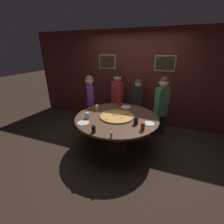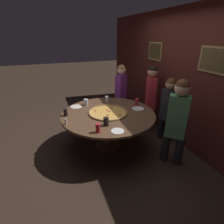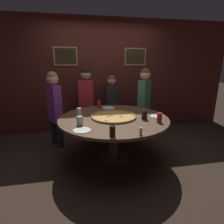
# 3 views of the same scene
# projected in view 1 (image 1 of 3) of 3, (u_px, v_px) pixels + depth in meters

# --- Properties ---
(ground_plane) EXTENTS (24.00, 24.00, 0.00)m
(ground_plane) POSITION_uv_depth(u_px,v_px,m) (116.00, 145.00, 3.51)
(ground_plane) COLOR #38281E
(back_wall) EXTENTS (6.40, 0.08, 2.60)m
(back_wall) POSITION_uv_depth(u_px,v_px,m) (134.00, 79.00, 4.30)
(back_wall) COLOR #4C1E19
(back_wall) RESTS_ON ground_plane
(dining_table) EXTENTS (1.78, 1.78, 0.74)m
(dining_table) POSITION_uv_depth(u_px,v_px,m) (117.00, 121.00, 3.27)
(dining_table) COLOR brown
(dining_table) RESTS_ON ground_plane
(giant_pizza) EXTENTS (0.74, 0.74, 0.03)m
(giant_pizza) POSITION_uv_depth(u_px,v_px,m) (117.00, 116.00, 3.22)
(giant_pizza) COLOR #E5A84C
(giant_pizza) RESTS_ON dining_table
(drink_cup_front_edge) EXTENTS (0.07, 0.07, 0.15)m
(drink_cup_front_edge) POSITION_uv_depth(u_px,v_px,m) (119.00, 103.00, 3.85)
(drink_cup_front_edge) COLOR #B22328
(drink_cup_front_edge) RESTS_ON dining_table
(drink_cup_centre_back) EXTENTS (0.07, 0.07, 0.13)m
(drink_cup_centre_back) POSITION_uv_depth(u_px,v_px,m) (94.00, 129.00, 2.59)
(drink_cup_centre_back) COLOR black
(drink_cup_centre_back) RESTS_ON dining_table
(drink_cup_near_left) EXTENTS (0.09, 0.09, 0.13)m
(drink_cup_near_left) POSITION_uv_depth(u_px,v_px,m) (87.00, 116.00, 3.12)
(drink_cup_near_left) COLOR silver
(drink_cup_near_left) RESTS_ON dining_table
(drink_cup_by_shaker) EXTENTS (0.09, 0.09, 0.14)m
(drink_cup_by_shaker) POSITION_uv_depth(u_px,v_px,m) (136.00, 121.00, 2.88)
(drink_cup_by_shaker) COLOR black
(drink_cup_by_shaker) RESTS_ON dining_table
(drink_cup_near_right) EXTENTS (0.07, 0.07, 0.14)m
(drink_cup_near_right) POSITION_uv_depth(u_px,v_px,m) (143.00, 126.00, 2.67)
(drink_cup_near_right) COLOR #B22328
(drink_cup_near_right) RESTS_ON dining_table
(drink_cup_far_right) EXTENTS (0.07, 0.07, 0.14)m
(drink_cup_far_right) POSITION_uv_depth(u_px,v_px,m) (97.00, 108.00, 3.53)
(drink_cup_far_right) COLOR white
(drink_cup_far_right) RESTS_ON dining_table
(white_plate_left_side) EXTENTS (0.24, 0.24, 0.01)m
(white_plate_left_side) POSITION_uv_depth(u_px,v_px,m) (126.00, 107.00, 3.76)
(white_plate_left_side) COLOR white
(white_plate_left_side) RESTS_ON dining_table
(white_plate_right_side) EXTENTS (0.20, 0.20, 0.01)m
(white_plate_right_side) POSITION_uv_depth(u_px,v_px,m) (149.00, 123.00, 2.92)
(white_plate_right_side) COLOR white
(white_plate_right_side) RESTS_ON dining_table
(white_plate_near_front) EXTENTS (0.24, 0.24, 0.01)m
(white_plate_near_front) POSITION_uv_depth(u_px,v_px,m) (83.00, 123.00, 2.95)
(white_plate_near_front) COLOR white
(white_plate_near_front) RESTS_ON dining_table
(condiment_shaker) EXTENTS (0.04, 0.04, 0.10)m
(condiment_shaker) POSITION_uv_depth(u_px,v_px,m) (111.00, 135.00, 2.45)
(condiment_shaker) COLOR silver
(condiment_shaker) RESTS_ON dining_table
(diner_far_left) EXTENTS (0.37, 0.36, 1.51)m
(diner_far_left) POSITION_uv_depth(u_px,v_px,m) (161.00, 103.00, 3.67)
(diner_far_left) COLOR #232328
(diner_far_left) RESTS_ON ground_plane
(diner_centre_back) EXTENTS (0.32, 0.37, 1.46)m
(diner_centre_back) POSITION_uv_depth(u_px,v_px,m) (90.00, 99.00, 4.13)
(diner_centre_back) COLOR #232328
(diner_centre_back) RESTS_ON ground_plane
(diner_side_left) EXTENTS (0.35, 0.20, 1.35)m
(diner_side_left) POSITION_uv_depth(u_px,v_px,m) (137.00, 100.00, 4.21)
(diner_side_left) COLOR #232328
(diner_side_left) RESTS_ON ground_plane
(diner_far_right) EXTENTS (0.40, 0.26, 1.51)m
(diner_far_right) POSITION_uv_depth(u_px,v_px,m) (117.00, 95.00, 4.32)
(diner_far_right) COLOR #232328
(diner_far_right) RESTS_ON ground_plane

